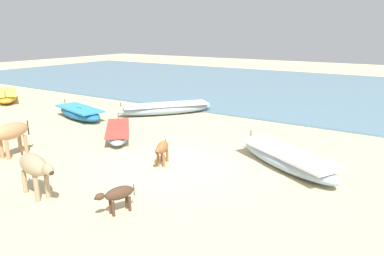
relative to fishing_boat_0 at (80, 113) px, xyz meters
name	(u,v)px	position (x,y,z in m)	size (l,w,h in m)	color
ground	(173,165)	(6.98, -2.39, -0.28)	(80.00, 80.00, 0.00)	#CCB789
sea_water	(315,90)	(6.98, 14.17, -0.24)	(60.00, 20.00, 0.08)	slate
fishing_boat_0	(80,113)	(0.00, 0.00, 0.00)	(3.39, 1.80, 0.72)	#1E669E
fishing_boat_2	(6,96)	(-7.00, 0.58, 0.02)	(3.88, 2.89, 0.76)	gold
fishing_boat_4	(166,108)	(2.75, 2.89, -0.01)	(3.74, 4.28, 0.71)	#8CA5B7
fishing_boat_5	(118,132)	(3.61, -1.24, -0.06)	(2.73, 2.84, 0.61)	#8CA5B7
fishing_boat_6	(287,159)	(9.91, -0.78, -0.01)	(3.84, 2.81, 0.71)	#8CA5B7
cow_adult_dun	(35,167)	(5.43, -5.84, 0.47)	(1.61, 0.67, 1.05)	tan
calf_near_dark	(118,194)	(7.66, -5.37, 0.15)	(0.49, 0.92, 0.61)	#4C3323
calf_far_brown	(162,148)	(6.69, -2.53, 0.22)	(0.62, 1.05, 0.70)	brown
cow_second_adult_tan	(10,133)	(2.22, -4.54, 0.50)	(0.67, 1.67, 1.09)	tan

